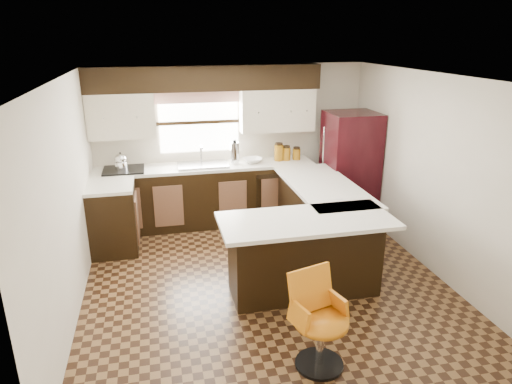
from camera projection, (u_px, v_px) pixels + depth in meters
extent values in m
plane|color=#49301A|center=(264.00, 279.00, 5.54)|extent=(4.40, 4.40, 0.00)
plane|color=silver|center=(266.00, 77.00, 4.75)|extent=(4.40, 4.40, 0.00)
plane|color=beige|center=(232.00, 143.00, 7.17)|extent=(4.40, 0.00, 4.40)
plane|color=beige|center=(342.00, 285.00, 3.12)|extent=(4.40, 0.00, 4.40)
plane|color=beige|center=(68.00, 200.00, 4.71)|extent=(0.00, 4.40, 4.40)
plane|color=beige|center=(431.00, 174.00, 5.58)|extent=(0.00, 4.40, 4.40)
cube|color=black|center=(207.00, 196.00, 7.05)|extent=(3.30, 0.60, 0.90)
cube|color=black|center=(114.00, 219.00, 6.17)|extent=(0.60, 0.70, 0.90)
cube|color=silver|center=(206.00, 167.00, 6.89)|extent=(3.30, 0.60, 0.04)
cube|color=silver|center=(110.00, 186.00, 6.01)|extent=(0.60, 0.70, 0.04)
cube|color=black|center=(205.00, 78.00, 6.59)|extent=(3.40, 0.35, 0.36)
cube|color=beige|center=(121.00, 116.00, 6.50)|extent=(0.94, 0.35, 0.64)
cube|color=beige|center=(277.00, 110.00, 6.98)|extent=(1.14, 0.35, 0.64)
cube|color=white|center=(199.00, 122.00, 6.93)|extent=(1.20, 0.02, 0.90)
cube|color=#D19B93|center=(198.00, 97.00, 6.77)|extent=(1.30, 0.06, 0.18)
cube|color=#B2B2B7|center=(203.00, 165.00, 6.85)|extent=(0.75, 0.45, 0.03)
cube|color=black|center=(274.00, 199.00, 7.00)|extent=(0.58, 0.03, 0.78)
cube|color=black|center=(124.00, 170.00, 6.61)|extent=(0.58, 0.50, 0.02)
cube|color=black|center=(318.00, 220.00, 6.16)|extent=(0.60, 1.95, 0.90)
cube|color=black|center=(304.00, 256.00, 5.15)|extent=(1.65, 0.60, 0.90)
cube|color=silver|center=(323.00, 186.00, 6.01)|extent=(0.84, 1.95, 0.04)
cube|color=silver|center=(307.00, 221.00, 4.91)|extent=(1.89, 0.84, 0.04)
cube|color=black|center=(349.00, 169.00, 7.00)|extent=(0.74, 0.71, 1.73)
cylinder|color=silver|center=(235.00, 153.00, 6.92)|extent=(0.13, 0.13, 0.33)
imported|color=white|center=(253.00, 160.00, 7.02)|extent=(0.31, 0.31, 0.07)
cylinder|color=#946010|center=(279.00, 153.00, 7.10)|extent=(0.14, 0.14, 0.25)
cylinder|color=#946010|center=(286.00, 154.00, 7.14)|extent=(0.13, 0.13, 0.20)
cylinder|color=#946010|center=(296.00, 154.00, 7.17)|extent=(0.12, 0.12, 0.17)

